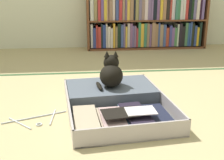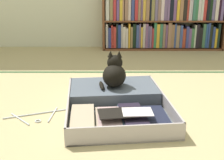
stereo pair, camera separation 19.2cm
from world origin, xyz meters
TOP-DOWN VIEW (x-y plane):
  - ground_plane at (0.00, 0.00)m, footprint 10.00×10.00m
  - tatami_border at (0.00, 1.16)m, footprint 4.80×0.05m
  - bookshelf at (0.53, 2.26)m, footprint 1.61×0.25m
  - open_suitcase at (-0.12, 0.28)m, footprint 0.77×0.96m
  - black_cat at (-0.13, 0.43)m, footprint 0.22×0.24m
  - clothes_hanger at (-0.65, 0.12)m, footprint 0.41×0.28m

SIDE VIEW (x-z plane):
  - ground_plane at x=0.00m, z-range 0.00..0.00m
  - tatami_border at x=0.00m, z-range 0.00..0.00m
  - clothes_hanger at x=-0.65m, z-range 0.00..0.01m
  - open_suitcase at x=-0.12m, z-range -0.01..0.10m
  - black_cat at x=-0.13m, z-range 0.08..0.34m
  - bookshelf at x=0.53m, z-range -0.02..0.75m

